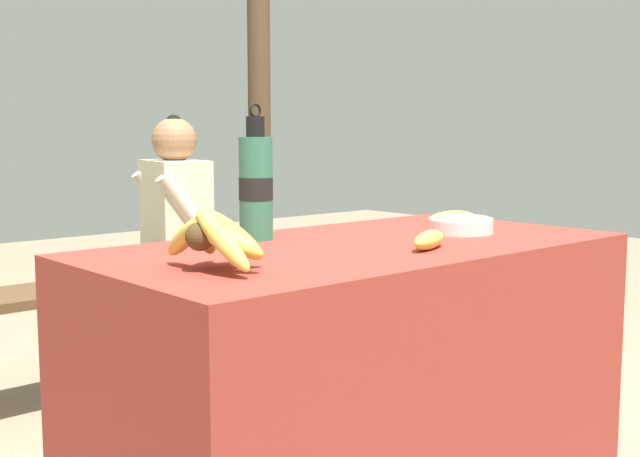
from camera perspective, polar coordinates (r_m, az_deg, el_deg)
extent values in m
cube|color=maroon|center=(2.11, 2.72, -11.26)|extent=(1.38, 0.71, 0.76)
sphere|color=#4C381E|center=(1.62, -8.55, -0.57)|extent=(0.06, 0.06, 0.06)
ellipsoid|color=#E0C64C|center=(1.57, -6.94, -0.86)|extent=(0.06, 0.17, 0.14)
ellipsoid|color=#E0C64C|center=(1.60, -6.58, -0.82)|extent=(0.13, 0.16, 0.10)
ellipsoid|color=#E0C64C|center=(1.64, -6.36, -0.43)|extent=(0.17, 0.10, 0.15)
ellipsoid|color=#E0C64C|center=(1.67, -7.15, -0.44)|extent=(0.17, 0.09, 0.13)
ellipsoid|color=#E0C64C|center=(1.68, -8.16, -0.57)|extent=(0.14, 0.14, 0.12)
ellipsoid|color=#E0C64C|center=(1.68, -9.57, -0.59)|extent=(0.05, 0.17, 0.12)
cylinder|color=white|center=(2.25, 9.98, 0.15)|extent=(0.18, 0.18, 0.04)
torus|color=white|center=(2.25, 9.99, 0.62)|extent=(0.18, 0.18, 0.01)
cylinder|color=#D1B77A|center=(2.25, 9.99, 0.72)|extent=(0.15, 0.15, 0.01)
cylinder|color=#337556|center=(2.08, -4.58, 2.84)|extent=(0.09, 0.09, 0.27)
cylinder|color=black|center=(2.08, -4.58, 2.84)|extent=(0.09, 0.09, 0.06)
cylinder|color=black|center=(2.08, -4.62, 7.23)|extent=(0.05, 0.05, 0.05)
torus|color=black|center=(2.08, -4.63, 8.38)|extent=(0.04, 0.01, 0.04)
ellipsoid|color=#E0C64C|center=(1.93, 7.76, -0.81)|extent=(0.17, 0.10, 0.05)
ellipsoid|color=#E0C64C|center=(2.42, 9.38, 0.73)|extent=(0.18, 0.08, 0.05)
cube|color=brown|center=(3.20, -15.83, -4.03)|extent=(1.88, 0.32, 0.04)
cube|color=brown|center=(3.59, -2.61, -6.32)|extent=(0.06, 0.06, 0.42)
cube|color=brown|center=(3.78, -4.91, -5.67)|extent=(0.06, 0.06, 0.42)
cylinder|color=#232328|center=(3.23, -13.82, -7.74)|extent=(0.09, 0.09, 0.46)
cylinder|color=#232328|center=(3.21, -11.87, -3.42)|extent=(0.31, 0.15, 0.09)
cylinder|color=#232328|center=(3.40, -14.66, -7.00)|extent=(0.09, 0.09, 0.46)
cylinder|color=#232328|center=(3.38, -12.81, -2.90)|extent=(0.31, 0.15, 0.09)
cube|color=beige|center=(3.31, -10.21, 0.81)|extent=(0.27, 0.38, 0.46)
cylinder|color=beige|center=(3.14, -9.80, 1.78)|extent=(0.21, 0.11, 0.25)
cylinder|color=beige|center=(3.44, -11.58, 2.19)|extent=(0.21, 0.11, 0.25)
sphere|color=#9E704C|center=(3.29, -10.33, 6.21)|extent=(0.18, 0.18, 0.18)
sphere|color=black|center=(3.29, -10.36, 7.38)|extent=(0.07, 0.07, 0.07)
cylinder|color=#4C3823|center=(3.90, -4.34, 9.07)|extent=(0.11, 0.11, 2.36)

